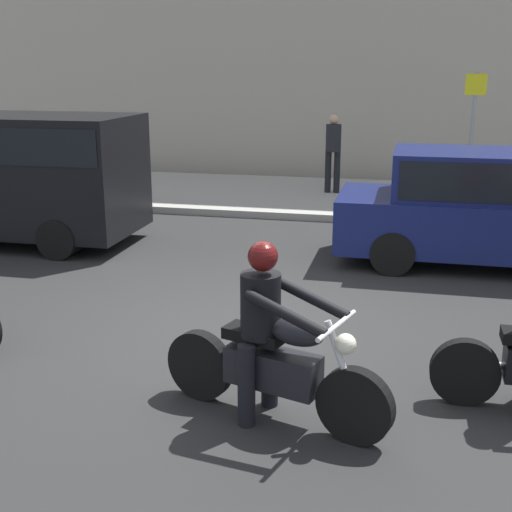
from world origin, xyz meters
TOP-DOWN VIEW (x-y plane):
  - ground_plane at (0.00, 0.00)m, footprint 80.00×80.00m
  - sidewalk_slab at (0.00, 8.00)m, footprint 40.00×4.40m
  - motorcycle_with_rider_black_leather at (0.68, -1.80)m, footprint 2.08×0.89m
  - parked_sedan_navy at (2.87, 3.44)m, footprint 4.54×1.82m
  - parked_van_black at (-4.97, 3.17)m, footprint 4.55×1.96m
  - street_sign_post at (2.97, 8.57)m, footprint 0.44×0.08m
  - pedestrian_bystander at (0.02, 8.20)m, footprint 0.34×0.34m

SIDE VIEW (x-z plane):
  - ground_plane at x=0.00m, z-range 0.00..0.00m
  - sidewalk_slab at x=0.00m, z-range 0.00..0.14m
  - motorcycle_with_rider_black_leather at x=0.68m, z-range -0.14..1.42m
  - parked_sedan_navy at x=2.87m, z-range 0.02..1.74m
  - pedestrian_bystander at x=0.02m, z-range 0.29..2.02m
  - parked_van_black at x=-4.97m, z-range 0.17..2.32m
  - street_sign_post at x=2.97m, z-range 0.41..3.05m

